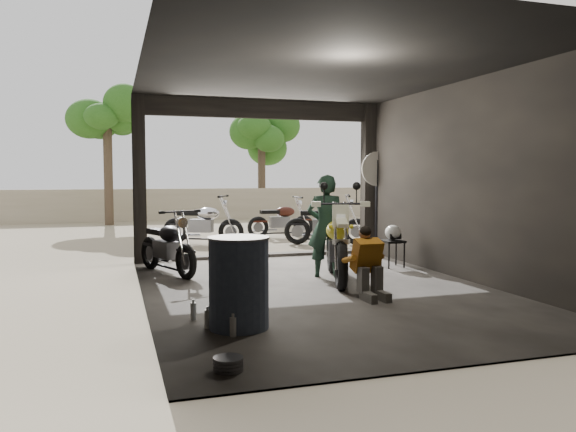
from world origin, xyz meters
TOP-DOWN VIEW (x-y plane):
  - ground at (0.00, 0.00)m, footprint 80.00×80.00m
  - garage at (0.00, 0.55)m, footprint 7.00×7.13m
  - boundary_wall at (0.00, 14.00)m, footprint 18.00×0.30m
  - tree_left at (-3.00, 12.50)m, footprint 2.20×2.20m
  - tree_right at (2.80, 14.00)m, footprint 2.20×2.20m
  - main_bike at (0.52, 0.60)m, footprint 1.36×2.13m
  - left_bike at (-2.00, 2.05)m, footprint 1.25×1.80m
  - outside_bike_a at (-0.77, 6.09)m, footprint 1.93×1.48m
  - outside_bike_b at (1.52, 7.02)m, footprint 1.68×0.75m
  - outside_bike_c at (2.12, 5.12)m, footprint 1.97×1.37m
  - rider at (0.47, 0.94)m, footprint 0.73×0.62m
  - mechanic at (0.44, -0.79)m, footprint 0.52×0.68m
  - stool at (2.00, 1.51)m, footprint 0.37×0.37m
  - helmet at (2.03, 1.56)m, footprint 0.38×0.39m
  - oil_drum at (-1.57, -1.70)m, footprint 0.75×0.75m
  - sign_post at (2.50, 3.17)m, footprint 0.73×0.08m

SIDE VIEW (x-z plane):
  - ground at x=0.00m, z-range 0.00..0.00m
  - stool at x=2.00m, z-range 0.18..0.69m
  - mechanic at x=0.44m, z-range 0.00..0.96m
  - oil_drum at x=-1.57m, z-range 0.00..1.02m
  - outside_bike_b at x=1.52m, z-range 0.00..1.12m
  - left_bike at x=-2.00m, z-range 0.00..1.13m
  - boundary_wall at x=0.00m, z-range 0.00..1.20m
  - outside_bike_a at x=-0.77m, z-range 0.00..1.21m
  - outside_bike_c at x=2.12m, z-range 0.00..1.23m
  - helmet at x=2.03m, z-range 0.51..0.79m
  - main_bike at x=0.52m, z-range 0.00..1.32m
  - rider at x=0.47m, z-range 0.00..1.71m
  - garage at x=0.00m, z-range -0.32..2.88m
  - sign_post at x=2.50m, z-range 0.37..2.57m
  - tree_right at x=2.80m, z-range 1.06..6.06m
  - tree_left at x=-3.00m, z-range 1.19..6.79m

